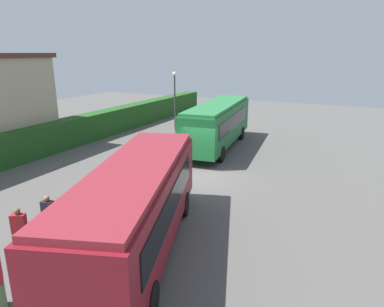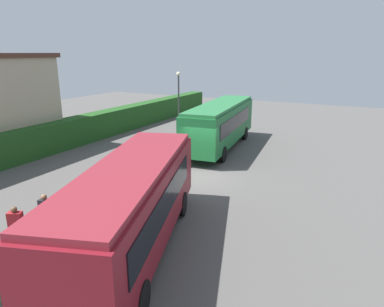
% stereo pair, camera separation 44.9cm
% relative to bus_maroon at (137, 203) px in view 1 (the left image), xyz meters
% --- Properties ---
extents(ground_plane, '(64.00, 64.00, 0.00)m').
position_rel_bus_maroon_xyz_m(ground_plane, '(7.93, 1.54, -1.80)').
color(ground_plane, '#514F4C').
extents(bus_maroon, '(9.87, 5.41, 3.12)m').
position_rel_bus_maroon_xyz_m(bus_maroon, '(0.00, 0.00, 0.00)').
color(bus_maroon, maroon).
rests_on(bus_maroon, ground_plane).
extents(bus_green, '(10.42, 3.55, 3.19)m').
position_rel_bus_maroon_xyz_m(bus_green, '(13.80, 2.64, 0.04)').
color(bus_green, '#19602D').
rests_on(bus_green, ground_plane).
extents(person_center, '(0.49, 0.43, 1.79)m').
position_rel_bus_maroon_xyz_m(person_center, '(-3.52, 0.72, -0.85)').
color(person_center, black).
rests_on(person_center, ground_plane).
extents(person_right, '(0.45, 0.53, 1.65)m').
position_rel_bus_maroon_xyz_m(person_right, '(-1.82, 3.51, -0.94)').
color(person_right, maroon).
rests_on(person_right, ground_plane).
extents(person_far, '(0.35, 0.47, 1.66)m').
position_rel_bus_maroon_xyz_m(person_far, '(-0.64, 3.47, -0.93)').
color(person_far, black).
rests_on(person_far, ground_plane).
extents(hedge_row, '(44.00, 1.41, 2.00)m').
position_rel_bus_maroon_xyz_m(hedge_row, '(7.93, 12.54, -0.80)').
color(hedge_row, '#204C1C').
rests_on(hedge_row, ground_plane).
extents(lamppost, '(0.36, 0.36, 5.02)m').
position_rel_bus_maroon_xyz_m(lamppost, '(17.86, 8.31, 1.38)').
color(lamppost, '#38383D').
rests_on(lamppost, ground_plane).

